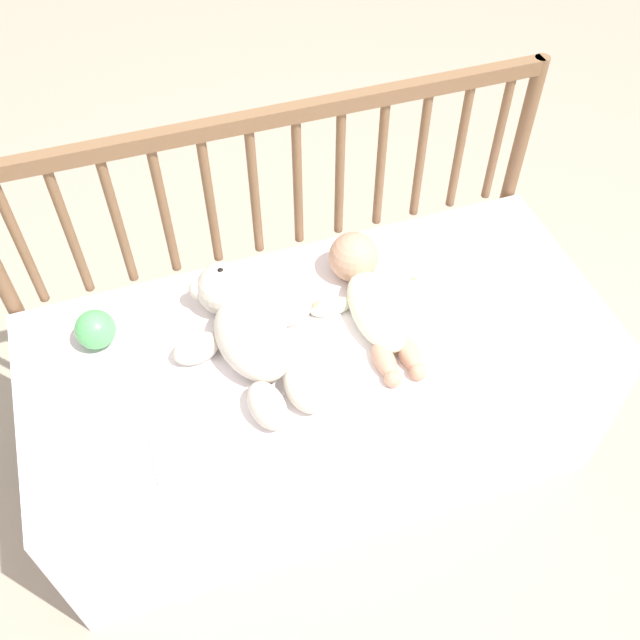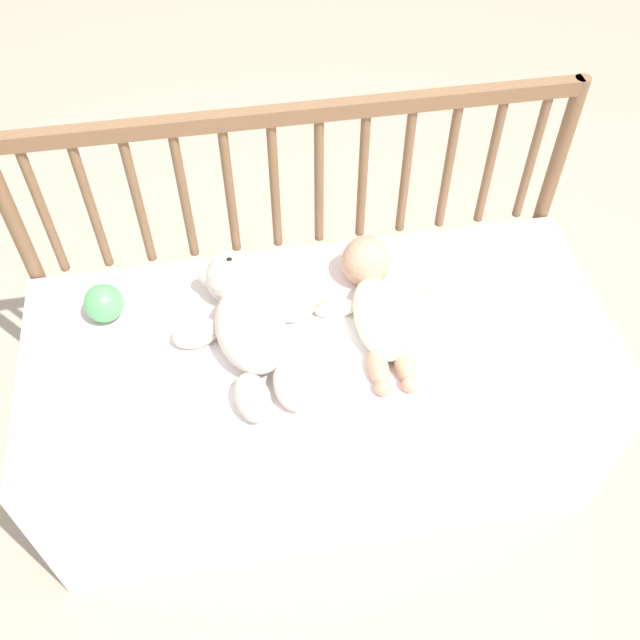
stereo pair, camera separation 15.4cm
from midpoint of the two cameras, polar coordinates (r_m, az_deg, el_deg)
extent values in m
plane|color=tan|center=(1.99, -2.26, -10.20)|extent=(12.00, 12.00, 0.00)
cube|color=silver|center=(1.79, -2.49, -6.35)|extent=(1.32, 0.58, 0.48)
cylinder|color=brown|center=(1.86, -25.05, -0.10)|extent=(0.04, 0.04, 0.87)
cylinder|color=brown|center=(2.02, 12.45, 8.94)|extent=(0.04, 0.04, 0.87)
cube|color=brown|center=(1.56, -6.80, 15.70)|extent=(1.28, 0.03, 0.04)
cylinder|color=brown|center=(1.69, -25.28, 5.34)|extent=(0.02, 0.02, 0.35)
cylinder|color=brown|center=(1.68, -21.90, 6.28)|extent=(0.02, 0.02, 0.35)
cylinder|color=brown|center=(1.67, -18.45, 7.21)|extent=(0.02, 0.02, 0.35)
cylinder|color=brown|center=(1.66, -14.96, 8.12)|extent=(0.02, 0.02, 0.35)
cylinder|color=brown|center=(1.66, -11.44, 9.00)|extent=(0.02, 0.02, 0.35)
cylinder|color=brown|center=(1.67, -7.94, 9.85)|extent=(0.02, 0.02, 0.35)
cylinder|color=brown|center=(1.69, -4.46, 10.64)|extent=(0.02, 0.02, 0.35)
cylinder|color=brown|center=(1.71, -1.04, 11.39)|extent=(0.02, 0.02, 0.35)
cylinder|color=brown|center=(1.74, 2.30, 12.07)|extent=(0.02, 0.02, 0.35)
cylinder|color=brown|center=(1.77, 5.54, 12.69)|extent=(0.02, 0.02, 0.35)
cylinder|color=brown|center=(1.81, 8.67, 13.26)|extent=(0.02, 0.02, 0.35)
cylinder|color=brown|center=(1.85, 11.67, 13.76)|extent=(0.02, 0.02, 0.35)
cube|color=white|center=(1.58, -3.15, -1.66)|extent=(0.79, 0.52, 0.01)
ellipsoid|color=silver|center=(1.53, -8.24, -1.69)|extent=(0.19, 0.26, 0.12)
sphere|color=silver|center=(1.63, -10.46, 2.35)|extent=(0.12, 0.12, 0.12)
sphere|color=beige|center=(1.60, -10.63, 3.15)|extent=(0.05, 0.05, 0.05)
sphere|color=black|center=(1.59, -10.74, 3.67)|extent=(0.02, 0.02, 0.02)
sphere|color=silver|center=(1.63, -12.31, 2.30)|extent=(0.05, 0.05, 0.05)
sphere|color=silver|center=(1.65, -9.19, 3.50)|extent=(0.05, 0.05, 0.05)
ellipsoid|color=silver|center=(1.56, -12.66, -2.41)|extent=(0.11, 0.08, 0.07)
ellipsoid|color=silver|center=(1.60, -5.19, 0.55)|extent=(0.11, 0.08, 0.07)
ellipsoid|color=silver|center=(1.45, -7.32, -7.00)|extent=(0.09, 0.13, 0.07)
ellipsoid|color=silver|center=(1.46, -4.35, -5.76)|extent=(0.09, 0.13, 0.07)
ellipsoid|color=#EAEACC|center=(1.58, 1.87, 0.50)|extent=(0.12, 0.24, 0.08)
sphere|color=tan|center=(1.67, 0.07, 4.92)|extent=(0.12, 0.12, 0.12)
ellipsoid|color=#EAEACC|center=(1.62, -1.78, 0.89)|extent=(0.10, 0.04, 0.04)
ellipsoid|color=#EAEACC|center=(1.66, 4.02, 2.30)|extent=(0.10, 0.04, 0.04)
sphere|color=tan|center=(1.62, -2.87, 0.76)|extent=(0.03, 0.03, 0.03)
sphere|color=tan|center=(1.67, 4.94, 2.66)|extent=(0.03, 0.03, 0.03)
ellipsoid|color=tan|center=(1.52, 2.29, -3.37)|extent=(0.05, 0.10, 0.05)
ellipsoid|color=tan|center=(1.54, 4.30, -2.83)|extent=(0.05, 0.10, 0.05)
sphere|color=tan|center=(1.50, 2.94, -4.90)|extent=(0.04, 0.04, 0.04)
sphere|color=tan|center=(1.51, 4.97, -4.34)|extent=(0.04, 0.04, 0.04)
sphere|color=#59BF66|center=(1.64, -20.13, -0.88)|extent=(0.09, 0.09, 0.09)
camera|label=1|loc=(0.08, -92.87, -3.43)|focal=40.00mm
camera|label=2|loc=(0.08, 87.13, 3.43)|focal=40.00mm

